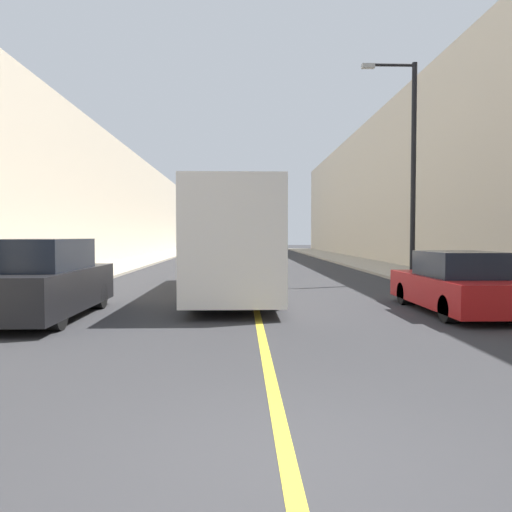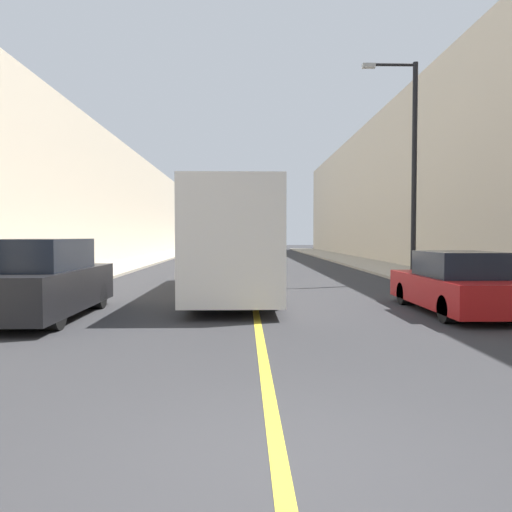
{
  "view_description": "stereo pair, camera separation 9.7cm",
  "coord_description": "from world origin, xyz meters",
  "px_view_note": "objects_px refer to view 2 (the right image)",
  "views": [
    {
      "loc": [
        -0.39,
        -4.02,
        1.92
      ],
      "look_at": [
        0.09,
        12.32,
        1.25
      ],
      "focal_mm": 35.0,
      "sensor_mm": 36.0,
      "label": 1
    },
    {
      "loc": [
        -0.29,
        -4.02,
        1.92
      ],
      "look_at": [
        0.09,
        12.32,
        1.25
      ],
      "focal_mm": 35.0,
      "sensor_mm": 36.0,
      "label": 2
    }
  ],
  "objects_px": {
    "car_right_near": "(456,285)",
    "street_lamp_right": "(410,160)",
    "parked_suv_left": "(44,282)",
    "bus": "(235,240)"
  },
  "relations": [
    {
      "from": "car_right_near",
      "to": "street_lamp_right",
      "type": "bearing_deg",
      "value": 79.96
    },
    {
      "from": "street_lamp_right",
      "to": "parked_suv_left",
      "type": "bearing_deg",
      "value": -144.27
    },
    {
      "from": "bus",
      "to": "parked_suv_left",
      "type": "distance_m",
      "value": 6.59
    },
    {
      "from": "bus",
      "to": "street_lamp_right",
      "type": "xyz_separation_m",
      "value": [
        6.87,
        3.19,
        3.14
      ]
    },
    {
      "from": "parked_suv_left",
      "to": "car_right_near",
      "type": "height_order",
      "value": "parked_suv_left"
    },
    {
      "from": "bus",
      "to": "car_right_near",
      "type": "distance_m",
      "value": 7.08
    },
    {
      "from": "car_right_near",
      "to": "street_lamp_right",
      "type": "distance_m",
      "value": 8.67
    },
    {
      "from": "parked_suv_left",
      "to": "bus",
      "type": "bearing_deg",
      "value": 48.31
    },
    {
      "from": "bus",
      "to": "car_right_near",
      "type": "relative_size",
      "value": 2.32
    },
    {
      "from": "bus",
      "to": "street_lamp_right",
      "type": "relative_size",
      "value": 1.29
    }
  ]
}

